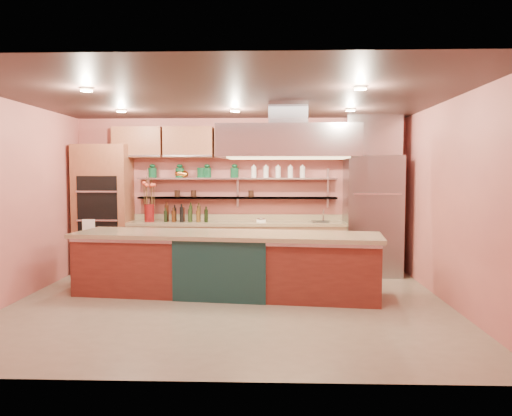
{
  "coord_description": "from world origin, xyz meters",
  "views": [
    {
      "loc": [
        0.59,
        -6.67,
        1.8
      ],
      "look_at": [
        0.34,
        1.0,
        1.26
      ],
      "focal_mm": 35.0,
      "sensor_mm": 36.0,
      "label": 1
    }
  ],
  "objects_px": {
    "island": "(226,264)",
    "kitchen_scale": "(261,219)",
    "refrigerator": "(372,216)",
    "copper_kettle": "(184,174)",
    "flower_vase": "(149,213)",
    "green_canister": "(201,173)"
  },
  "relations": [
    {
      "from": "kitchen_scale",
      "to": "green_canister",
      "type": "height_order",
      "value": "green_canister"
    },
    {
      "from": "flower_vase",
      "to": "kitchen_scale",
      "type": "distance_m",
      "value": 2.01
    },
    {
      "from": "refrigerator",
      "to": "copper_kettle",
      "type": "height_order",
      "value": "refrigerator"
    },
    {
      "from": "refrigerator",
      "to": "flower_vase",
      "type": "relative_size",
      "value": 6.7
    },
    {
      "from": "flower_vase",
      "to": "kitchen_scale",
      "type": "bearing_deg",
      "value": 0.0
    },
    {
      "from": "island",
      "to": "kitchen_scale",
      "type": "bearing_deg",
      "value": 79.68
    },
    {
      "from": "island",
      "to": "green_canister",
      "type": "distance_m",
      "value": 2.31
    },
    {
      "from": "refrigerator",
      "to": "kitchen_scale",
      "type": "relative_size",
      "value": 13.07
    },
    {
      "from": "refrigerator",
      "to": "copper_kettle",
      "type": "bearing_deg",
      "value": 176.1
    },
    {
      "from": "island",
      "to": "flower_vase",
      "type": "xyz_separation_m",
      "value": [
        -1.52,
        1.56,
        0.63
      ]
    },
    {
      "from": "refrigerator",
      "to": "kitchen_scale",
      "type": "height_order",
      "value": "refrigerator"
    },
    {
      "from": "copper_kettle",
      "to": "green_canister",
      "type": "height_order",
      "value": "green_canister"
    },
    {
      "from": "refrigerator",
      "to": "island",
      "type": "xyz_separation_m",
      "value": [
        -2.45,
        -1.55,
        -0.59
      ]
    },
    {
      "from": "island",
      "to": "green_canister",
      "type": "relative_size",
      "value": 24.54
    },
    {
      "from": "refrigerator",
      "to": "island",
      "type": "distance_m",
      "value": 2.95
    },
    {
      "from": "refrigerator",
      "to": "flower_vase",
      "type": "distance_m",
      "value": 3.96
    },
    {
      "from": "island",
      "to": "copper_kettle",
      "type": "height_order",
      "value": "copper_kettle"
    },
    {
      "from": "green_canister",
      "to": "island",
      "type": "bearing_deg",
      "value": -71.04
    },
    {
      "from": "kitchen_scale",
      "to": "copper_kettle",
      "type": "bearing_deg",
      "value": -175.06
    },
    {
      "from": "flower_vase",
      "to": "island",
      "type": "bearing_deg",
      "value": -45.74
    },
    {
      "from": "copper_kettle",
      "to": "island",
      "type": "bearing_deg",
      "value": -62.47
    },
    {
      "from": "green_canister",
      "to": "flower_vase",
      "type": "bearing_deg",
      "value": -166.37
    }
  ]
}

